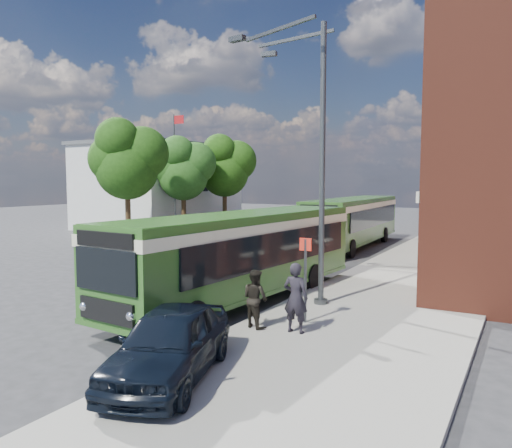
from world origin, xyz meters
The scene contains 15 objects.
ground centered at (0.00, 0.00, 0.00)m, with size 120.00×120.00×0.00m, color #2A2A2D.
pavement centered at (7.00, 8.00, 0.07)m, with size 6.00×48.00×0.15m, color gray.
kerb_line centered at (3.95, 8.00, 0.01)m, with size 0.12×48.00×0.01m, color beige.
white_building centered at (-18.00, 18.00, 3.66)m, with size 9.40×13.40×7.30m.
flagpole centered at (-12.45, 13.00, 4.94)m, with size 0.95×0.10×9.00m.
street_lamp centered at (4.84, -2.00, 4.79)m, with size 2.96×2.38×9.00m.
bus_stop_sign centered at (5.60, -4.20, 1.51)m, with size 0.35×0.08×2.52m.
bus_front centered at (2.56, -2.52, 1.83)m, with size 3.48×11.73×3.02m.
bus_rear centered at (1.41, 12.91, 1.83)m, with size 2.92×12.48×3.02m.
parked_car centered at (4.80, -9.18, 0.87)m, with size 1.69×4.21×1.43m, color black.
pedestrian_a centered at (5.76, -5.20, 1.07)m, with size 0.68×0.44×1.85m, color black.
pedestrian_b centered at (4.61, -5.29, 0.94)m, with size 0.77×0.60×1.59m, color black.
tree_left centered at (-12.30, 7.79, 5.53)m, with size 4.83×4.59×8.15m.
tree_mid centered at (-12.17, 13.65, 5.06)m, with size 4.42×4.20×7.46m.
tree_right centered at (-11.32, 18.14, 5.36)m, with size 4.68×4.45×7.90m.
Camera 1 is at (11.05, -16.86, 4.12)m, focal length 35.00 mm.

